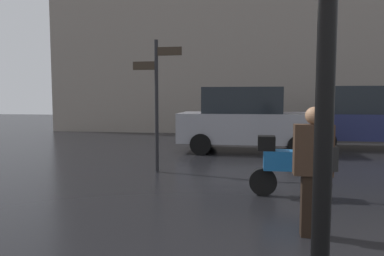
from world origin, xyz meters
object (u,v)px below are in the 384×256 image
(parked_scooter, at_px, (287,164))
(parked_car_left, at_px, (364,118))
(parked_car_right, at_px, (247,120))
(pedestrian_with_bag, at_px, (314,164))
(street_signpost, at_px, (157,93))

(parked_scooter, xyz_separation_m, parked_car_left, (3.01, 6.21, 0.45))
(parked_scooter, bearing_deg, parked_car_right, 103.52)
(parked_car_left, distance_m, parked_car_right, 3.93)
(pedestrian_with_bag, bearing_deg, street_signpost, -80.70)
(parked_car_left, relative_size, parked_car_right, 1.05)
(pedestrian_with_bag, bearing_deg, parked_car_right, -113.73)
(parked_car_right, bearing_deg, street_signpost, 76.90)
(pedestrian_with_bag, relative_size, parked_car_right, 0.37)
(parked_scooter, relative_size, parked_car_right, 0.32)
(street_signpost, bearing_deg, parked_car_left, 39.52)
(parked_car_left, height_order, parked_car_right, parked_car_left)
(pedestrian_with_bag, distance_m, parked_scooter, 1.74)
(parked_scooter, distance_m, parked_car_left, 6.91)
(street_signpost, bearing_deg, pedestrian_with_bag, -49.75)
(parked_scooter, distance_m, street_signpost, 3.28)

